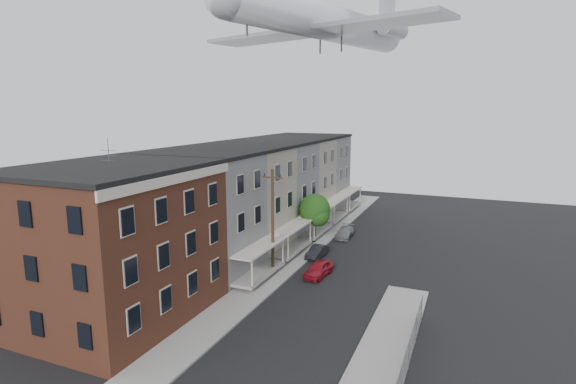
{
  "coord_description": "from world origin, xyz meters",
  "views": [
    {
      "loc": [
        9.54,
        -14.82,
        13.82
      ],
      "look_at": [
        0.41,
        6.97,
        9.43
      ],
      "focal_mm": 28.0,
      "sensor_mm": 36.0,
      "label": 1
    }
  ],
  "objects_px": {
    "car_mid": "(317,252)",
    "airplane": "(329,22)",
    "utility_pole": "(273,221)",
    "car_near": "(319,269)",
    "car_far": "(345,232)",
    "street_tree": "(316,211)"
  },
  "relations": [
    {
      "from": "utility_pole",
      "to": "car_near",
      "type": "xyz_separation_m",
      "value": [
        3.69,
        1.14,
        -4.05
      ]
    },
    {
      "from": "utility_pole",
      "to": "airplane",
      "type": "xyz_separation_m",
      "value": [
        2.91,
        5.28,
        16.33
      ]
    },
    {
      "from": "car_far",
      "to": "car_mid",
      "type": "bearing_deg",
      "value": -97.08
    },
    {
      "from": "car_near",
      "to": "car_mid",
      "type": "xyz_separation_m",
      "value": [
        -1.69,
        4.5,
        -0.08
      ]
    },
    {
      "from": "utility_pole",
      "to": "airplane",
      "type": "bearing_deg",
      "value": 61.17
    },
    {
      "from": "utility_pole",
      "to": "car_mid",
      "type": "bearing_deg",
      "value": 70.49
    },
    {
      "from": "street_tree",
      "to": "airplane",
      "type": "height_order",
      "value": "airplane"
    },
    {
      "from": "car_near",
      "to": "car_mid",
      "type": "distance_m",
      "value": 4.81
    },
    {
      "from": "car_near",
      "to": "car_far",
      "type": "distance_m",
      "value": 12.05
    },
    {
      "from": "street_tree",
      "to": "airplane",
      "type": "relative_size",
      "value": 0.2
    },
    {
      "from": "car_near",
      "to": "airplane",
      "type": "xyz_separation_m",
      "value": [
        -0.78,
        4.14,
        20.38
      ]
    },
    {
      "from": "street_tree",
      "to": "car_near",
      "type": "xyz_separation_m",
      "value": [
        3.36,
        -8.78,
        -2.82
      ]
    },
    {
      "from": "car_far",
      "to": "airplane",
      "type": "relative_size",
      "value": 0.15
    },
    {
      "from": "utility_pole",
      "to": "airplane",
      "type": "relative_size",
      "value": 0.35
    },
    {
      "from": "car_mid",
      "to": "car_far",
      "type": "relative_size",
      "value": 0.87
    },
    {
      "from": "car_mid",
      "to": "airplane",
      "type": "distance_m",
      "value": 20.48
    },
    {
      "from": "car_mid",
      "to": "airplane",
      "type": "relative_size",
      "value": 0.13
    },
    {
      "from": "utility_pole",
      "to": "car_far",
      "type": "relative_size",
      "value": 2.35
    },
    {
      "from": "utility_pole",
      "to": "car_far",
      "type": "height_order",
      "value": "utility_pole"
    },
    {
      "from": "car_mid",
      "to": "airplane",
      "type": "xyz_separation_m",
      "value": [
        0.91,
        -0.36,
        20.45
      ]
    },
    {
      "from": "car_far",
      "to": "car_near",
      "type": "bearing_deg",
      "value": -87.35
    },
    {
      "from": "airplane",
      "to": "utility_pole",
      "type": "bearing_deg",
      "value": -118.83
    }
  ]
}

